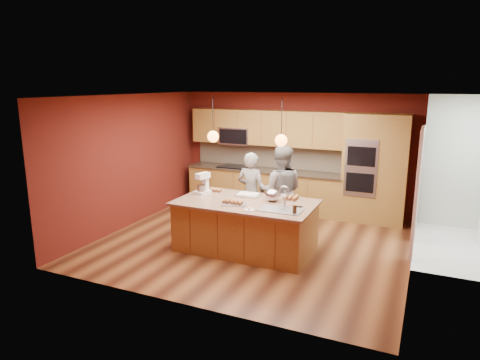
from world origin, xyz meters
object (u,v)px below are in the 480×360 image
at_px(island, 246,225).
at_px(person_left, 251,192).
at_px(person_right, 281,191).
at_px(mixing_bowl, 272,195).
at_px(stand_mixer, 203,185).

distance_m(island, person_left, 1.04).
relative_size(person_right, mixing_bowl, 6.59).
relative_size(person_right, stand_mixer, 4.46).
xyz_separation_m(island, person_right, (0.31, 0.93, 0.43)).
bearing_deg(person_left, island, 111.60).
xyz_separation_m(stand_mixer, mixing_bowl, (1.35, 0.05, -0.06)).
bearing_deg(island, person_left, 108.00).
distance_m(person_left, mixing_bowl, 1.03).
xyz_separation_m(person_right, stand_mixer, (-1.26, -0.78, 0.17)).
bearing_deg(person_left, mixing_bowl, 137.80).
height_order(person_left, mixing_bowl, person_left).
distance_m(person_left, person_right, 0.62).
bearing_deg(person_right, mixing_bowl, 82.23).
distance_m(stand_mixer, mixing_bowl, 1.35).
relative_size(island, person_left, 1.51).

